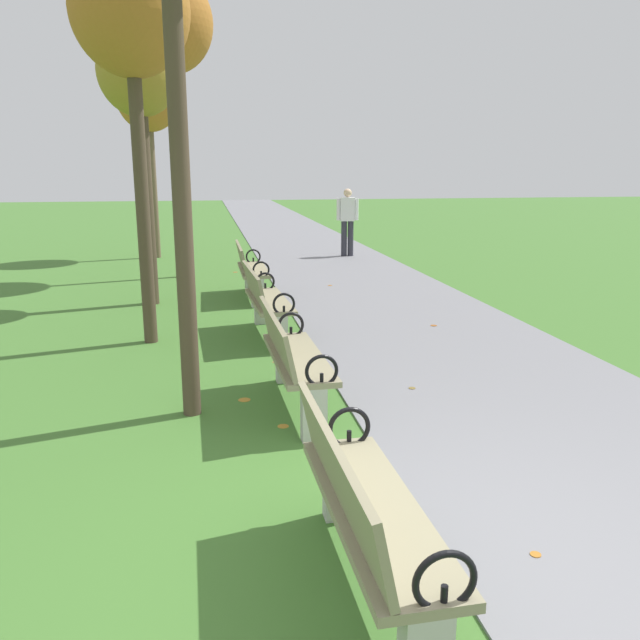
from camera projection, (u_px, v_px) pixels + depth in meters
ground_plane at (446, 568)px, 3.50m from camera, size 80.00×80.00×0.00m
paved_walkway at (291, 233)px, 20.99m from camera, size 3.15×44.00×0.02m
park_bench_1 at (364, 508)px, 3.19m from camera, size 0.51×1.61×0.90m
park_bench_2 at (292, 357)px, 5.72m from camera, size 0.51×1.61×0.90m
park_bench_3 at (265, 300)px, 8.14m from camera, size 0.55×1.62×0.90m
park_bench_4 at (250, 269)px, 10.62m from camera, size 0.47×1.60×0.90m
tree_2 at (130, 16)px, 7.14m from camera, size 1.34×1.34×4.60m
tree_3 at (139, 79)px, 9.47m from camera, size 1.22×1.22×4.21m
tree_4 at (168, 25)px, 11.67m from camera, size 1.64×1.64×5.62m
tree_5 at (148, 98)px, 14.62m from camera, size 1.47×1.47×4.55m
pedestrian_walking at (347, 219)px, 15.42m from camera, size 0.52×0.27×1.62m
scattered_leaves at (291, 372)px, 6.80m from camera, size 5.50×12.32×0.02m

